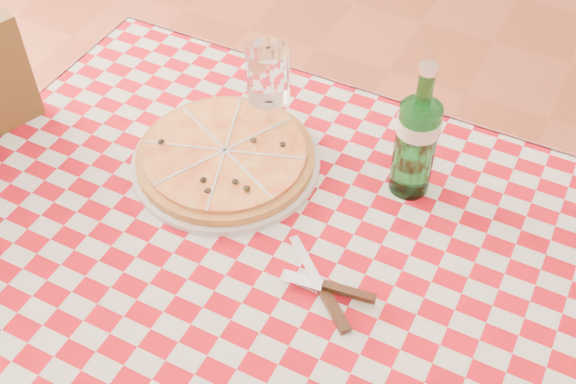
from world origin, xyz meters
name	(u,v)px	position (x,y,z in m)	size (l,w,h in m)	color
dining_table	(283,275)	(0.00, 0.00, 0.66)	(1.20, 0.80, 0.75)	brown
tablecloth	(283,243)	(0.00, 0.00, 0.75)	(1.30, 0.90, 0.01)	#AF0A18
pizza_plate	(225,156)	(-0.18, 0.12, 0.78)	(0.36, 0.36, 0.05)	#B7843D
water_bottle	(418,131)	(0.15, 0.23, 0.90)	(0.08, 0.08, 0.28)	#186023
wine_glass	(269,95)	(-0.15, 0.23, 0.86)	(0.08, 0.08, 0.21)	silver
cutlery	(323,286)	(0.11, -0.06, 0.77)	(0.23, 0.19, 0.02)	silver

